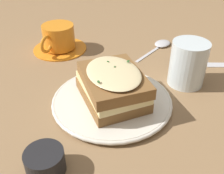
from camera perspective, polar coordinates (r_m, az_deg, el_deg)
The scene contains 7 objects.
ground_plane at distance 0.55m, azimuth 3.05°, elevation -2.77°, with size 2.40×2.40×0.00m, color olive.
dinner_plate at distance 0.53m, azimuth 0.00°, elevation -2.99°, with size 0.24×0.24×0.01m.
sandwich at distance 0.51m, azimuth 0.14°, elevation 0.39°, with size 0.18×0.17×0.07m.
teacup_with_saucer at distance 0.75m, azimuth -11.54°, elevation 10.20°, with size 0.15×0.15×0.07m.
water_glass at distance 0.60m, azimuth 16.20°, elevation 4.94°, with size 0.08×0.08×0.10m, color silver.
spoon at distance 0.78m, azimuth 10.57°, elevation 9.04°, with size 0.04×0.16×0.01m.
condiment_pot at distance 0.42m, azimuth -14.36°, elevation -15.49°, with size 0.06×0.06×0.04m, color black.
Camera 1 is at (0.22, -0.37, 0.33)m, focal length 42.00 mm.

